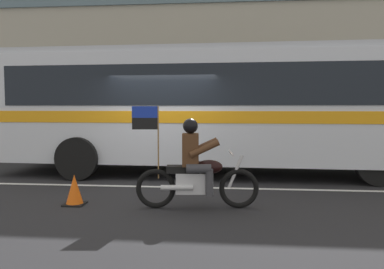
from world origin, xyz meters
name	(u,v)px	position (x,y,z in m)	size (l,w,h in m)	color
ground_plane	(162,182)	(0.00, 0.00, 0.00)	(60.00, 60.00, 0.00)	black
sidewalk_curb	(186,153)	(0.00, 5.10, 0.07)	(28.00, 3.80, 0.15)	#B7B2A8
lane_center_stripe	(157,187)	(0.00, -0.60, 0.00)	(26.60, 0.14, 0.01)	silver
office_building_facade	(193,35)	(0.00, 7.39, 4.76)	(28.00, 0.89, 9.50)	gray
transit_bus	(232,102)	(1.63, 1.19, 1.88)	(12.02, 2.97, 3.22)	silver
motorcycle_with_rider	(196,170)	(1.01, -2.32, 0.67)	(2.19, 0.65, 1.78)	black
fire_hydrant	(87,143)	(-3.31, 3.94, 0.52)	(0.22, 0.30, 0.75)	gold
traffic_cone	(74,191)	(-1.19, -2.31, 0.26)	(0.36, 0.36, 0.55)	#EA590F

